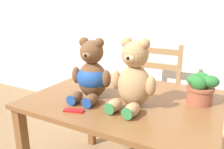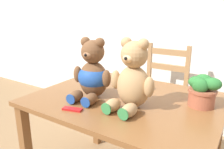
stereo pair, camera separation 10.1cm
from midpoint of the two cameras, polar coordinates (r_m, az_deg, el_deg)
wall_back at (r=2.56m, az=19.38°, el=14.85°), size 8.00×0.04×2.60m
dining_table at (r=1.51m, az=5.41°, el=-9.80°), size 1.20×0.92×0.76m
wooden_chair_behind at (r=2.28m, az=13.86°, el=-5.73°), size 0.44×0.45×1.00m
teddy_bear_left at (r=1.43m, az=-3.09°, el=0.06°), size 0.28×0.29×0.40m
teddy_bear_right at (r=1.28m, az=7.60°, el=-1.13°), size 0.29×0.29×0.41m
potted_plant at (r=1.43m, az=24.43°, el=-3.71°), size 0.19×0.17×0.19m
chocolate_bar at (r=1.30m, az=-8.12°, el=-9.00°), size 0.12×0.07×0.01m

